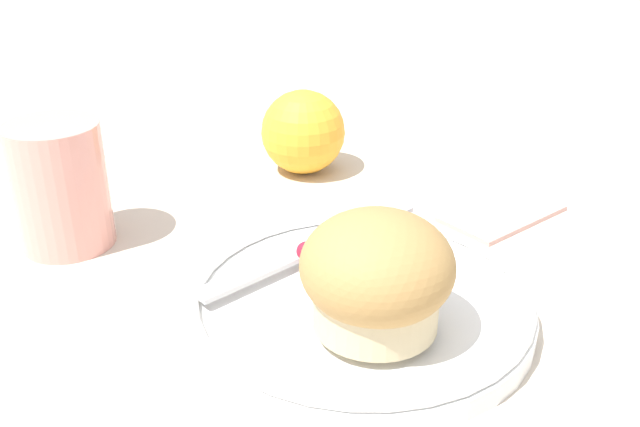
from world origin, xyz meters
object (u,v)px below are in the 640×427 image
Objects in this scene: orange_fruit at (303,132)px; butter_knife at (314,247)px; juice_glass at (61,186)px; muffin at (377,275)px.

butter_knife is at bearing -125.33° from orange_fruit.
muffin is at bearing -70.10° from juice_glass.
orange_fruit reaches higher than butter_knife.
orange_fruit is 0.22m from juice_glass.
muffin is at bearing -110.48° from butter_knife.
juice_glass is (-0.09, 0.24, -0.01)m from muffin.
muffin is 0.92× the size of juice_glass.
orange_fruit is at bearing 60.88° from muffin.
muffin is 1.13× the size of orange_fruit.
muffin is at bearing -119.12° from orange_fruit.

